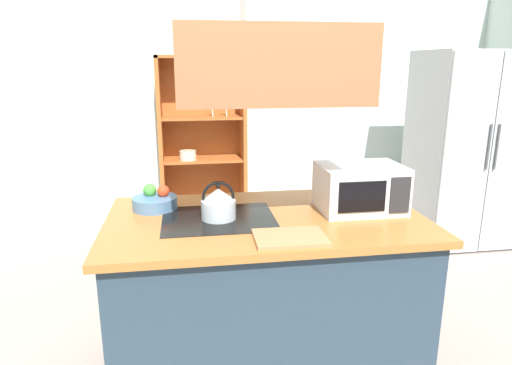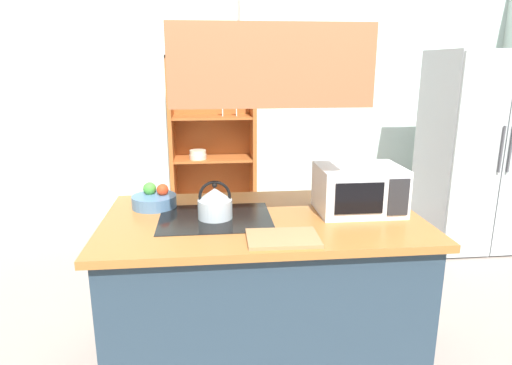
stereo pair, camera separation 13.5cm
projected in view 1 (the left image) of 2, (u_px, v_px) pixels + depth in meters
wall_back at (231, 97)px, 4.94m from camera, size 6.00×0.12×2.70m
kitchen_island at (265, 291)px, 2.57m from camera, size 1.72×0.98×0.90m
range_hood at (267, 44)px, 2.22m from camera, size 0.90×0.70×1.18m
refrigerator at (465, 149)px, 4.30m from camera, size 0.90×0.77×1.83m
dish_cabinet at (203, 151)px, 4.82m from camera, size 0.90×0.40×1.79m
kettle at (218, 203)px, 2.39m from camera, size 0.18×0.18×0.21m
cutting_board at (290, 238)px, 2.13m from camera, size 0.34×0.25×0.02m
microwave at (360, 188)px, 2.53m from camera, size 0.46×0.35×0.26m
fruit_bowl at (155, 201)px, 2.57m from camera, size 0.25×0.25×0.14m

